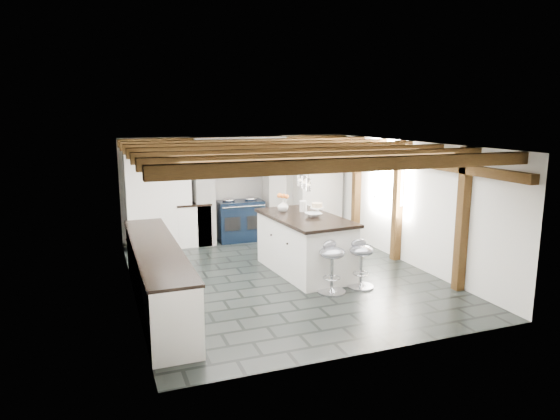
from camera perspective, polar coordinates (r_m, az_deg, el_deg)
name	(u,v)px	position (r m, az deg, el deg)	size (l,w,h in m)	color
ground	(283,276)	(8.78, 0.31, -7.58)	(6.00, 6.00, 0.00)	black
room_shell	(227,205)	(9.65, -6.07, 0.61)	(6.00, 6.03, 6.00)	white
range_cooker	(240,220)	(11.11, -4.60, -1.12)	(1.00, 0.63, 0.99)	black
kitchen_island	(304,244)	(8.88, 2.82, -3.85)	(1.24, 2.15, 1.36)	white
bar_stool_near	(361,258)	(8.21, 9.24, -5.45)	(0.43, 0.43, 0.80)	silver
bar_stool_far	(332,261)	(7.91, 5.91, -5.81)	(0.54, 0.54, 0.84)	silver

